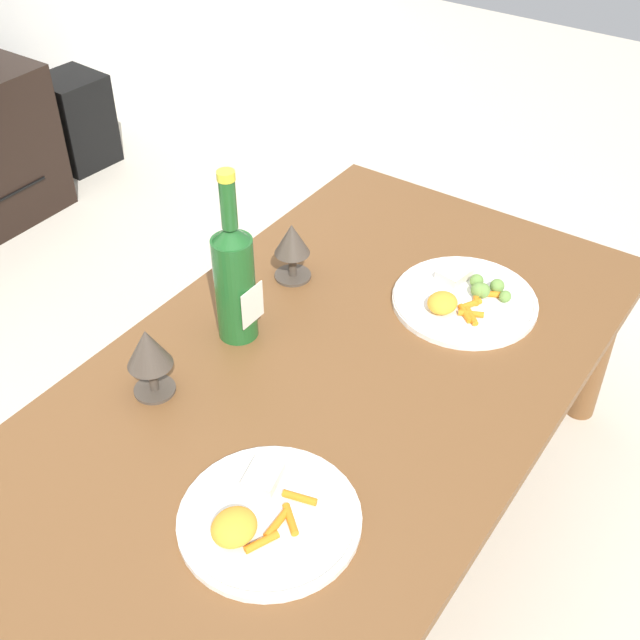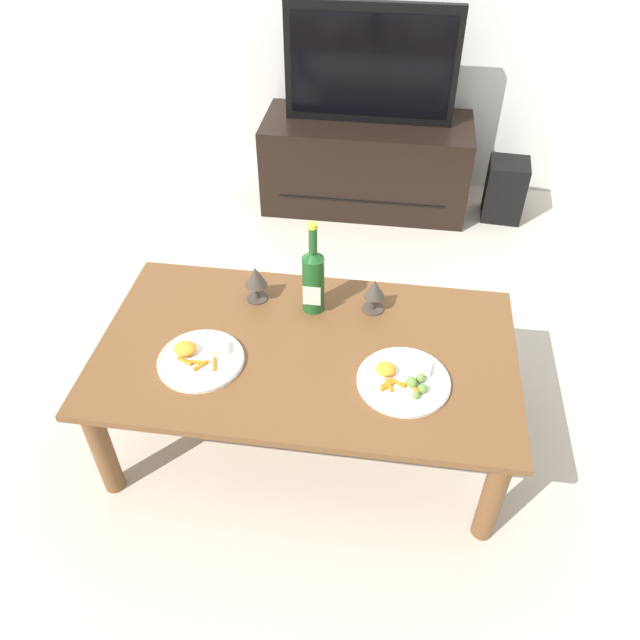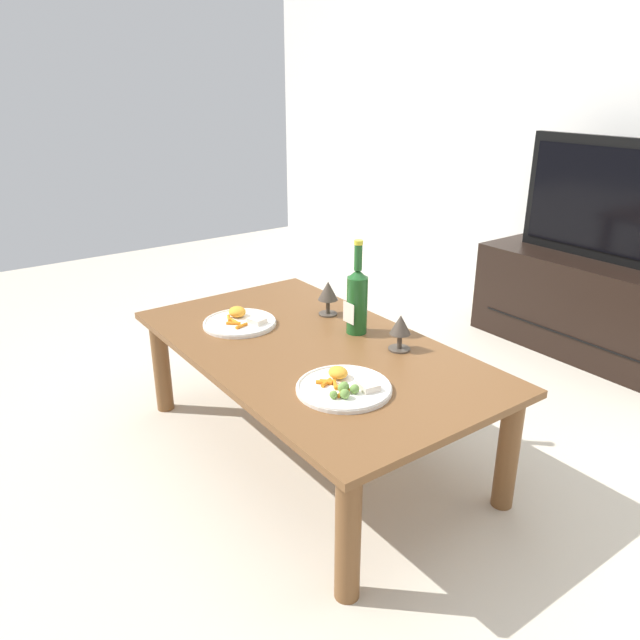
% 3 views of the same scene
% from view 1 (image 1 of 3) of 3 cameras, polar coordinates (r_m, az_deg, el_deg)
% --- Properties ---
extents(ground_plane, '(6.40, 6.40, 0.00)m').
position_cam_1_polar(ground_plane, '(1.82, 0.58, -13.78)').
color(ground_plane, beige).
extents(dining_table, '(1.38, 0.78, 0.43)m').
position_cam_1_polar(dining_table, '(1.54, 0.67, -5.41)').
color(dining_table, brown).
rests_on(dining_table, ground_plane).
extents(floor_speaker, '(0.22, 0.22, 0.32)m').
position_cam_1_polar(floor_speaker, '(3.13, -16.69, 13.20)').
color(floor_speaker, black).
rests_on(floor_speaker, ground_plane).
extents(wine_bottle, '(0.08, 0.08, 0.35)m').
position_cam_1_polar(wine_bottle, '(1.51, -6.01, 3.01)').
color(wine_bottle, '#1E5923').
rests_on(wine_bottle, dining_table).
extents(goblet_left, '(0.08, 0.08, 0.14)m').
position_cam_1_polar(goblet_left, '(1.43, -11.92, -2.16)').
color(goblet_left, '#473D33').
rests_on(goblet_left, dining_table).
extents(goblet_right, '(0.08, 0.08, 0.13)m').
position_cam_1_polar(goblet_right, '(1.68, -1.97, 5.40)').
color(goblet_right, '#473D33').
rests_on(goblet_right, dining_table).
extents(dinner_plate_left, '(0.28, 0.28, 0.05)m').
position_cam_1_polar(dinner_plate_left, '(1.27, -3.80, -13.59)').
color(dinner_plate_left, white).
rests_on(dinner_plate_left, dining_table).
extents(dinner_plate_right, '(0.29, 0.29, 0.05)m').
position_cam_1_polar(dinner_plate_right, '(1.67, 10.06, 1.48)').
color(dinner_plate_right, white).
rests_on(dinner_plate_right, dining_table).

